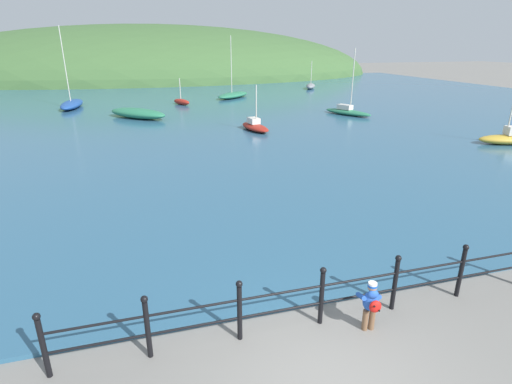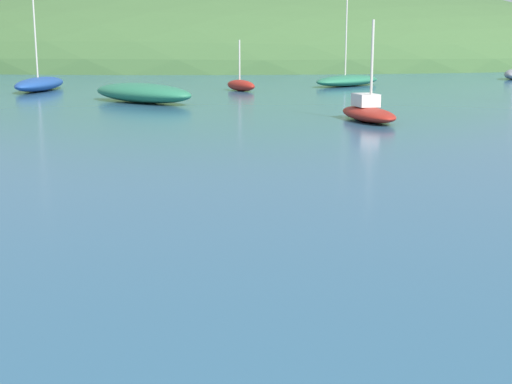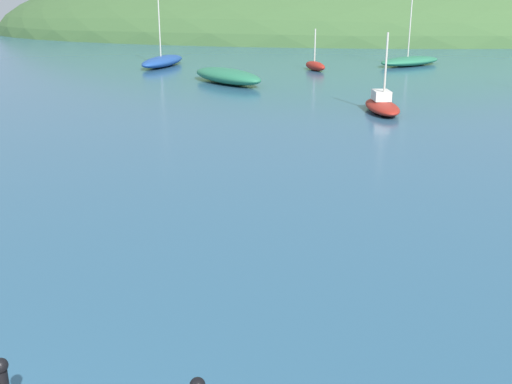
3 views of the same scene
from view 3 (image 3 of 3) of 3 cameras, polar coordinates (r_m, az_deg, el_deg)
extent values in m
cube|color=#2D5B7A|center=(34.47, 3.92, 11.63)|extent=(80.00, 60.00, 0.10)
ellipsoid|color=#3D6033|center=(68.84, 6.67, 14.69)|extent=(75.04, 41.27, 15.93)
sphere|color=black|center=(5.21, -23.17, -14.96)|extent=(0.12, 0.12, 0.12)
ellipsoid|color=#287551|center=(28.00, -2.76, 10.98)|extent=(4.53, 4.54, 0.68)
ellipsoid|color=#1E4793|center=(35.47, -8.87, 12.20)|extent=(1.77, 5.19, 0.59)
cylinder|color=beige|center=(35.07, -9.29, 17.20)|extent=(0.07, 0.07, 5.61)
ellipsoid|color=maroon|center=(21.18, 11.92, 7.94)|extent=(1.51, 3.01, 0.38)
cube|color=silver|center=(21.33, 11.85, 9.00)|extent=(0.69, 0.89, 0.34)
cylinder|color=beige|center=(20.86, 12.25, 11.49)|extent=(0.07, 0.07, 2.30)
ellipsoid|color=#287551|center=(36.59, 14.46, 11.98)|extent=(4.40, 4.46, 0.52)
cylinder|color=beige|center=(36.25, 14.58, 16.39)|extent=(0.07, 0.07, 5.10)
ellipsoid|color=maroon|center=(33.22, 5.66, 11.86)|extent=(1.54, 2.16, 0.48)
cylinder|color=beige|center=(33.22, 5.64, 13.75)|extent=(0.07, 0.07, 1.70)
camera|label=1|loc=(5.97, -104.30, 6.90)|focal=28.00mm
camera|label=2|loc=(3.82, -45.61, -13.26)|focal=50.00mm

